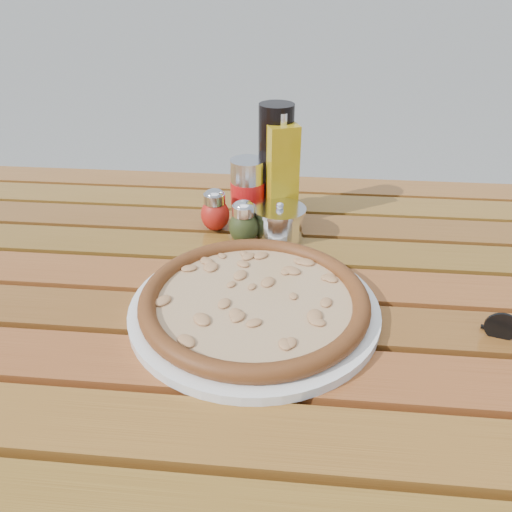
# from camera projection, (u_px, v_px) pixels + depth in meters

# --- Properties ---
(table) EXTENTS (1.40, 0.90, 0.75)m
(table) POSITION_uv_depth(u_px,v_px,m) (255.00, 316.00, 0.84)
(table) COLOR #3A230D
(table) RESTS_ON ground
(plate) EXTENTS (0.36, 0.36, 0.01)m
(plate) POSITION_uv_depth(u_px,v_px,m) (254.00, 308.00, 0.72)
(plate) COLOR white
(plate) RESTS_ON table
(pizza) EXTENTS (0.34, 0.34, 0.03)m
(pizza) POSITION_uv_depth(u_px,v_px,m) (254.00, 299.00, 0.71)
(pizza) COLOR beige
(pizza) RESTS_ON plate
(pepper_shaker) EXTENTS (0.05, 0.05, 0.08)m
(pepper_shaker) POSITION_uv_depth(u_px,v_px,m) (215.00, 211.00, 0.93)
(pepper_shaker) COLOR red
(pepper_shaker) RESTS_ON table
(oregano_shaker) EXTENTS (0.07, 0.07, 0.08)m
(oregano_shaker) POSITION_uv_depth(u_px,v_px,m) (244.00, 223.00, 0.89)
(oregano_shaker) COLOR #333D18
(oregano_shaker) RESTS_ON table
(dark_bottle) EXTENTS (0.08, 0.08, 0.22)m
(dark_bottle) POSITION_uv_depth(u_px,v_px,m) (276.00, 162.00, 0.95)
(dark_bottle) COLOR black
(dark_bottle) RESTS_ON table
(soda_can) EXTENTS (0.09, 0.09, 0.12)m
(soda_can) POSITION_uv_depth(u_px,v_px,m) (248.00, 190.00, 0.96)
(soda_can) COLOR silver
(soda_can) RESTS_ON table
(olive_oil_cruet) EXTENTS (0.07, 0.07, 0.21)m
(olive_oil_cruet) POSITION_uv_depth(u_px,v_px,m) (281.00, 173.00, 0.94)
(olive_oil_cruet) COLOR #AC8B12
(olive_oil_cruet) RESTS_ON table
(parmesan_tin) EXTENTS (0.12, 0.12, 0.07)m
(parmesan_tin) POSITION_uv_depth(u_px,v_px,m) (279.00, 222.00, 0.91)
(parmesan_tin) COLOR white
(parmesan_tin) RESTS_ON table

